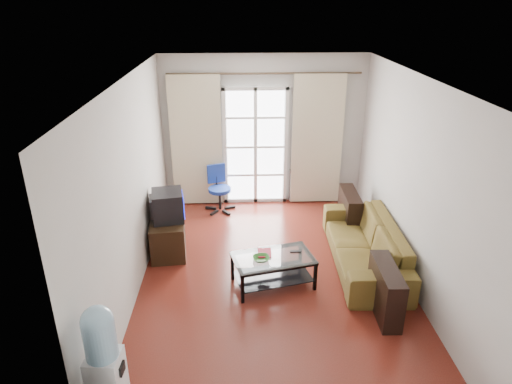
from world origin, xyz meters
TOP-DOWN VIEW (x-y plane):
  - floor at (0.00, 0.00)m, footprint 5.20×5.20m
  - ceiling at (0.00, 0.00)m, footprint 5.20×5.20m
  - wall_back at (0.00, 2.60)m, footprint 3.60×0.02m
  - wall_front at (0.00, -2.60)m, footprint 3.60×0.02m
  - wall_left at (-1.80, 0.00)m, footprint 0.02×5.20m
  - wall_right at (1.80, 0.00)m, footprint 0.02×5.20m
  - french_door at (-0.15, 2.54)m, footprint 1.16×0.06m
  - curtain_rod at (0.00, 2.50)m, footprint 3.30×0.04m
  - curtain_left at (-1.20, 2.48)m, footprint 0.90×0.07m
  - curtain_right at (0.95, 2.48)m, footprint 0.90×0.07m
  - radiator at (0.80, 2.50)m, footprint 0.64×0.12m
  - sofa at (1.32, 0.31)m, footprint 2.26×1.00m
  - coffee_table at (-0.02, -0.16)m, footprint 1.16×0.83m
  - bowl at (-0.19, -0.24)m, footprint 0.25×0.25m
  - book at (-0.22, -0.07)m, footprint 0.18×0.24m
  - remote at (0.28, -0.04)m, footprint 0.15×0.04m
  - tv_stand at (-1.52, 0.71)m, footprint 0.56×0.78m
  - crt_tv at (-1.52, 0.78)m, footprint 0.54×0.54m
  - task_chair at (-0.81, 2.20)m, footprint 0.72×0.72m
  - water_cooler at (-1.60, -2.35)m, footprint 0.31×0.30m

SIDE VIEW (x-z plane):
  - floor at x=0.00m, z-range 0.00..0.00m
  - task_chair at x=-0.81m, z-range -0.17..0.66m
  - tv_stand at x=-1.52m, z-range 0.00..0.54m
  - coffee_table at x=-0.02m, z-range 0.06..0.49m
  - sofa at x=1.32m, z-range 0.00..0.64m
  - radiator at x=0.80m, z-range 0.01..0.65m
  - remote at x=0.28m, z-range 0.42..0.44m
  - book at x=-0.22m, z-range 0.42..0.45m
  - bowl at x=-0.19m, z-range 0.42..0.48m
  - water_cooler at x=-1.60m, z-range 0.03..1.37m
  - crt_tv at x=-1.52m, z-range 0.54..0.97m
  - french_door at x=-0.15m, z-range 0.00..2.15m
  - curtain_left at x=-1.20m, z-range 0.02..2.38m
  - curtain_right at x=0.95m, z-range 0.02..2.38m
  - wall_back at x=0.00m, z-range 0.00..2.70m
  - wall_front at x=0.00m, z-range 0.00..2.70m
  - wall_left at x=-1.80m, z-range 0.00..2.70m
  - wall_right at x=1.80m, z-range 0.00..2.70m
  - curtain_rod at x=0.00m, z-range 2.36..2.40m
  - ceiling at x=0.00m, z-range 2.70..2.70m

